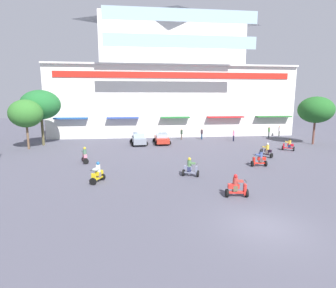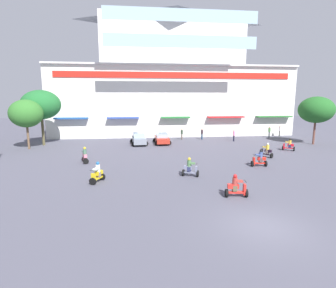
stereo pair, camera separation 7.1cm
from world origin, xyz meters
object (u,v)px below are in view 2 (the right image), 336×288
(scooter_rider_5, at_px, (236,188))
(scooter_rider_6, at_px, (259,159))
(scooter_rider_1, at_px, (190,168))
(pedestrian_3, at_px, (269,131))
(scooter_rider_2, at_px, (266,151))
(scooter_rider_0, at_px, (97,174))
(plaza_tree_1, at_px, (316,110))
(plaza_tree_2, at_px, (41,105))
(parked_car_0, at_px, (139,139))
(scooter_rider_3, at_px, (289,146))
(pedestrian_2, at_px, (182,133))
(pedestrian_4, at_px, (234,135))
(scooter_rider_4, at_px, (85,156))
(pedestrian_0, at_px, (202,133))
(parked_car_1, at_px, (162,138))
(pedestrian_1, at_px, (280,131))
(plaza_tree_0, at_px, (26,114))

(scooter_rider_5, bearing_deg, scooter_rider_6, 55.46)
(scooter_rider_1, relative_size, pedestrian_3, 0.89)
(scooter_rider_1, distance_m, scooter_rider_2, 11.07)
(scooter_rider_0, relative_size, pedestrian_3, 0.90)
(plaza_tree_1, relative_size, plaza_tree_2, 0.89)
(parked_car_0, bearing_deg, plaza_tree_2, 175.99)
(scooter_rider_3, bearing_deg, pedestrian_2, 138.76)
(plaza_tree_2, distance_m, scooter_rider_0, 19.84)
(pedestrian_3, relative_size, pedestrian_4, 1.04)
(scooter_rider_4, height_order, pedestrian_0, pedestrian_0)
(plaza_tree_1, distance_m, scooter_rider_2, 12.78)
(scooter_rider_5, relative_size, pedestrian_3, 0.87)
(plaza_tree_1, height_order, parked_car_1, plaza_tree_1)
(plaza_tree_2, height_order, scooter_rider_1, plaza_tree_2)
(plaza_tree_2, height_order, parked_car_1, plaza_tree_2)
(plaza_tree_2, xyz_separation_m, pedestrian_1, (35.13, 3.90, -4.30))
(parked_car_0, height_order, pedestrian_4, pedestrian_4)
(plaza_tree_1, bearing_deg, scooter_rider_0, -153.15)
(plaza_tree_1, relative_size, scooter_rider_0, 4.10)
(pedestrian_0, height_order, pedestrian_1, pedestrian_1)
(scooter_rider_6, bearing_deg, scooter_rider_1, -161.34)
(plaza_tree_1, bearing_deg, pedestrian_1, 95.95)
(scooter_rider_0, distance_m, pedestrian_0, 23.18)
(scooter_rider_3, xyz_separation_m, scooter_rider_5, (-11.72, -13.82, 0.02))
(parked_car_0, relative_size, pedestrian_2, 2.51)
(scooter_rider_0, relative_size, scooter_rider_3, 1.06)
(scooter_rider_4, bearing_deg, parked_car_1, 50.00)
(pedestrian_2, bearing_deg, plaza_tree_1, -20.04)
(scooter_rider_2, bearing_deg, plaza_tree_1, 33.98)
(scooter_rider_5, distance_m, pedestrian_2, 23.68)
(scooter_rider_2, height_order, scooter_rider_6, scooter_rider_6)
(scooter_rider_0, bearing_deg, parked_car_1, 68.90)
(parked_car_1, distance_m, pedestrian_0, 7.10)
(scooter_rider_0, distance_m, scooter_rider_6, 14.34)
(plaza_tree_2, bearing_deg, pedestrian_0, 6.63)
(pedestrian_1, bearing_deg, scooter_rider_0, -141.16)
(plaza_tree_2, xyz_separation_m, scooter_rider_4, (7.26, -10.54, -4.65))
(pedestrian_0, xyz_separation_m, pedestrian_1, (13.13, 1.34, 0.06))
(scooter_rider_4, bearing_deg, plaza_tree_2, 124.58)
(plaza_tree_1, distance_m, scooter_rider_0, 30.02)
(plaza_tree_0, relative_size, scooter_rider_4, 3.80)
(plaza_tree_0, distance_m, scooter_rider_1, 22.35)
(parked_car_0, relative_size, pedestrian_3, 2.39)
(parked_car_0, relative_size, pedestrian_4, 2.50)
(pedestrian_2, bearing_deg, pedestrian_4, -18.71)
(scooter_rider_2, xyz_separation_m, pedestrian_2, (-6.88, 12.96, 0.30))
(scooter_rider_6, distance_m, pedestrian_3, 19.84)
(scooter_rider_1, bearing_deg, scooter_rider_4, 148.70)
(scooter_rider_4, bearing_deg, pedestrian_2, 48.67)
(scooter_rider_4, xyz_separation_m, pedestrian_2, (11.69, 13.29, 0.29))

